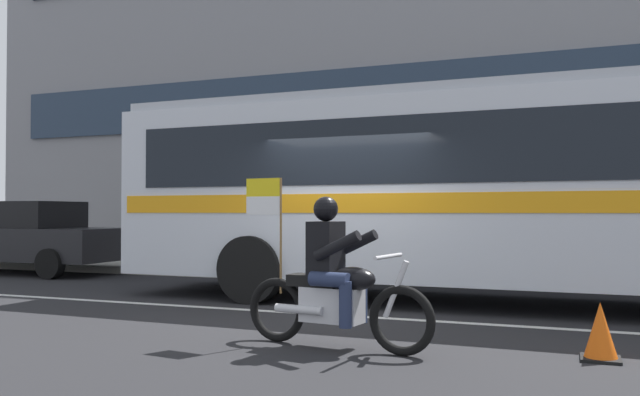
{
  "coord_description": "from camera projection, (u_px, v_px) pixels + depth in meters",
  "views": [
    {
      "loc": [
        3.08,
        -8.99,
        1.41
      ],
      "look_at": [
        0.03,
        -1.11,
        1.58
      ],
      "focal_mm": 36.81,
      "sensor_mm": 36.0,
      "label": 1
    }
  ],
  "objects": [
    {
      "name": "motorcycle_with_rider",
      "position": [
        334.0,
        283.0,
        6.76
      ],
      "size": [
        2.18,
        0.68,
        1.78
      ],
      "color": "black",
      "rests_on": "ground_plane"
    },
    {
      "name": "ground_plane",
      "position": [
        346.0,
        309.0,
        9.47
      ],
      "size": [
        60.0,
        60.0,
        0.0
      ],
      "primitive_type": "plane",
      "color": "black"
    },
    {
      "name": "sidewalk_curb",
      "position": [
        422.0,
        273.0,
        14.22
      ],
      "size": [
        28.0,
        3.8,
        0.15
      ],
      "primitive_type": "cube",
      "color": "gray",
      "rests_on": "ground_plane"
    },
    {
      "name": "office_building_facade",
      "position": [
        441.0,
        17.0,
        16.49
      ],
      "size": [
        28.0,
        0.89,
        12.6
      ],
      "color": "gray",
      "rests_on": "ground_plane"
    },
    {
      "name": "fire_hydrant",
      "position": [
        265.0,
        251.0,
        14.66
      ],
      "size": [
        0.22,
        0.3,
        0.75
      ],
      "color": "red",
      "rests_on": "sidewalk_curb"
    },
    {
      "name": "lane_center_stripe",
      "position": [
        332.0,
        315.0,
        8.91
      ],
      "size": [
        26.6,
        0.14,
        0.01
      ],
      "primitive_type": "cube",
      "color": "silver",
      "rests_on": "ground_plane"
    },
    {
      "name": "transit_bus",
      "position": [
        522.0,
        180.0,
        9.77
      ],
      "size": [
        12.68,
        2.77,
        3.22
      ],
      "color": "silver",
      "rests_on": "ground_plane"
    },
    {
      "name": "traffic_cone",
      "position": [
        600.0,
        333.0,
        6.2
      ],
      "size": [
        0.36,
        0.36,
        0.55
      ],
      "color": "#EA590F",
      "rests_on": "ground_plane"
    },
    {
      "name": "parked_sedan_curbside",
      "position": [
        30.0,
        236.0,
        14.97
      ],
      "size": [
        4.35,
        1.91,
        1.64
      ],
      "color": "black",
      "rests_on": "ground_plane"
    }
  ]
}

